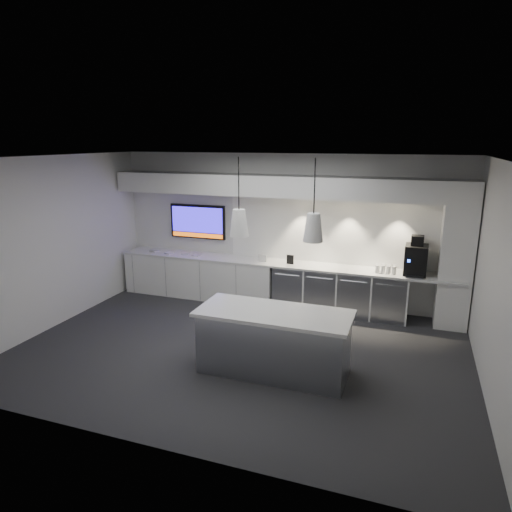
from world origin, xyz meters
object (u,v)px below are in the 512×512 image
at_px(island, 274,341).
at_px(bin, 206,349).
at_px(coffee_machine, 416,259).
at_px(wall_tv, 198,222).

bearing_deg(island, bin, -176.42).
xyz_separation_m(island, coffee_machine, (1.83, 2.65, 0.73)).
xyz_separation_m(wall_tv, bin, (1.56, -2.96, -1.35)).
bearing_deg(island, coffee_machine, 55.71).
bearing_deg(wall_tv, coffee_machine, -3.18).
xyz_separation_m(bin, coffee_machine, (2.88, 2.71, 0.98)).
xyz_separation_m(wall_tv, island, (2.61, -2.90, -1.09)).
height_order(island, coffee_machine, coffee_machine).
distance_m(wall_tv, island, 4.05).
bearing_deg(bin, coffee_machine, 43.26).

